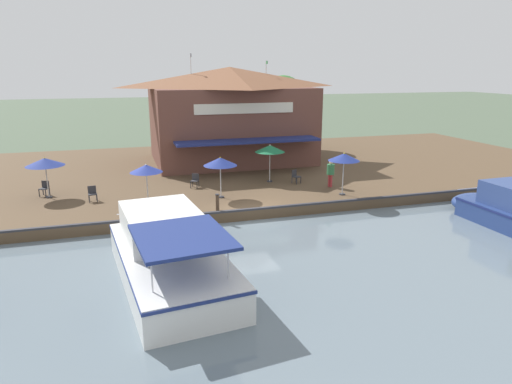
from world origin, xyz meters
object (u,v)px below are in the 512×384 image
Objects in this scene: patio_umbrella_mid_patio_right at (270,149)px; patio_umbrella_mid_patio_left at (45,162)px; patio_umbrella_far_corner at (146,169)px; cafe_chair_mid_patio at (296,176)px; cafe_chair_far_corner_seat at (195,180)px; motorboat_nearest_quay at (165,249)px; patio_umbrella_by_entrance at (344,157)px; cafe_chair_back_row_seat at (45,187)px; waterfront_restaurant at (230,114)px; tree_upstream_bank at (282,98)px; cafe_chair_facing_river at (92,193)px; mooring_post at (217,203)px; patio_umbrella_near_quay_edge at (220,162)px; person_near_entrance at (331,171)px.

patio_umbrella_mid_patio_right reaches higher than patio_umbrella_mid_patio_left.
patio_umbrella_far_corner reaches higher than cafe_chair_mid_patio.
motorboat_nearest_quay is (10.54, -2.92, -0.09)m from cafe_chair_far_corner_seat.
patio_umbrella_by_entrance is 2.91× the size of cafe_chair_back_row_seat.
patio_umbrella_far_corner is at bearing -33.55° from waterfront_restaurant.
patio_umbrella_by_entrance is 0.26× the size of motorboat_nearest_quay.
tree_upstream_bank reaches higher than motorboat_nearest_quay.
cafe_chair_mid_patio is at bearing 60.81° from patio_umbrella_mid_patio_right.
cafe_chair_facing_river is 6.07m from cafe_chair_far_corner_seat.
mooring_post reaches higher than cafe_chair_facing_river.
patio_umbrella_far_corner is 0.96× the size of patio_umbrella_near_quay_edge.
mooring_post is at bearing -16.23° from patio_umbrella_near_quay_edge.
patio_umbrella_by_entrance is 11.00m from patio_umbrella_far_corner.
waterfront_restaurant is 13.18m from patio_umbrella_far_corner.
patio_umbrella_by_entrance is at bearing -3.79° from person_near_entrance.
patio_umbrella_near_quay_edge is 2.76× the size of cafe_chair_far_corner_seat.
patio_umbrella_mid_patio_right is at bearing 4.96° from waterfront_restaurant.
person_near_entrance is 13.72m from motorboat_nearest_quay.
cafe_chair_mid_patio is at bearing 92.89° from cafe_chair_facing_river.
cafe_chair_mid_patio is at bearing -132.08° from person_near_entrance.
patio_umbrella_far_corner is 3.66m from cafe_chair_facing_river.
person_near_entrance reaches higher than cafe_chair_far_corner_seat.
patio_umbrella_by_entrance is at bearing 24.79° from cafe_chair_mid_patio.
waterfront_restaurant is 14.54× the size of cafe_chair_far_corner_seat.
patio_umbrella_mid_patio_right reaches higher than cafe_chair_facing_river.
cafe_chair_back_row_seat is 0.13× the size of tree_upstream_bank.
cafe_chair_back_row_seat is 1.00× the size of cafe_chair_mid_patio.
patio_umbrella_mid_patio_left is at bearing -90.28° from patio_umbrella_mid_patio_right.
cafe_chair_far_corner_seat is 10.94m from motorboat_nearest_quay.
tree_upstream_bank is (-13.14, 15.84, 4.05)m from cafe_chair_facing_river.
motorboat_nearest_quay is (10.67, 5.42, -1.67)m from patio_umbrella_mid_patio_left.
person_near_entrance is at bearing -7.71° from tree_upstream_bank.
patio_umbrella_mid_patio_right is 2.59× the size of mooring_post.
patio_umbrella_mid_patio_left is 0.24× the size of motorboat_nearest_quay.
patio_umbrella_mid_patio_left is at bearing -90.86° from cafe_chair_far_corner_seat.
cafe_chair_mid_patio is at bearing 83.15° from cafe_chair_far_corner_seat.
patio_umbrella_by_entrance is 1.05× the size of patio_umbrella_near_quay_edge.
mooring_post is (2.56, -0.75, -1.60)m from patio_umbrella_near_quay_edge.
cafe_chair_far_corner_seat is at bearing -176.99° from mooring_post.
patio_umbrella_mid_patio_right is 13.20m from patio_umbrella_mid_patio_left.
patio_umbrella_by_entrance is 2.64× the size of mooring_post.
cafe_chair_back_row_seat is 16.89m from person_near_entrance.
cafe_chair_far_corner_seat is 5.26m from mooring_post.
patio_umbrella_mid_patio_right is 5.19m from patio_umbrella_by_entrance.
cafe_chair_far_corner_seat is (-2.69, -1.02, -1.60)m from patio_umbrella_near_quay_edge.
waterfront_restaurant is 19.99m from motorboat_nearest_quay.
patio_umbrella_mid_patio_left is 2.73× the size of cafe_chair_facing_river.
cafe_chair_back_row_seat is 15.00m from cafe_chair_mid_patio.
tree_upstream_bank is (-17.02, 9.65, 4.05)m from mooring_post.
tree_upstream_bank is at bearing 148.37° from patio_umbrella_near_quay_edge.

